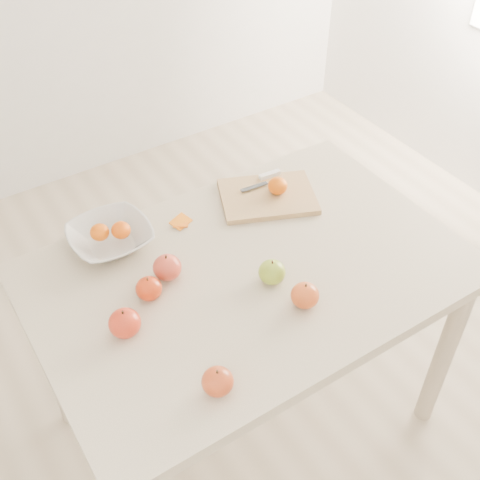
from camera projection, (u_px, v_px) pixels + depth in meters
ground at (247, 415)px, 2.18m from camera, size 3.50×3.50×0.00m
table at (249, 293)px, 1.75m from camera, size 1.20×0.80×0.75m
cutting_board at (268, 196)px, 1.91m from camera, size 0.36×0.31×0.02m
board_tangerine at (278, 186)px, 1.89m from camera, size 0.06×0.06×0.05m
fruit_bowl at (110, 238)px, 1.73m from camera, size 0.23×0.23×0.06m
bowl_tangerine_near at (100, 232)px, 1.71m from camera, size 0.06×0.06×0.05m
bowl_tangerine_far at (121, 230)px, 1.72m from camera, size 0.06×0.06×0.05m
orange_peel_a at (181, 223)px, 1.82m from camera, size 0.07×0.06×0.01m
orange_peel_b at (181, 225)px, 1.82m from camera, size 0.06×0.05×0.01m
paring_knife at (267, 177)px, 1.96m from camera, size 0.17×0.05×0.01m
apple_green at (272, 272)px, 1.62m from camera, size 0.07×0.07×0.07m
apple_red_a at (167, 267)px, 1.63m from camera, size 0.08×0.08×0.07m
apple_red_b at (149, 289)px, 1.58m from camera, size 0.07×0.07×0.06m
apple_red_d at (125, 323)px, 1.49m from camera, size 0.08×0.08×0.07m
apple_red_e at (305, 295)px, 1.56m from camera, size 0.08×0.08×0.07m
apple_red_c at (218, 381)px, 1.36m from camera, size 0.07×0.07×0.07m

